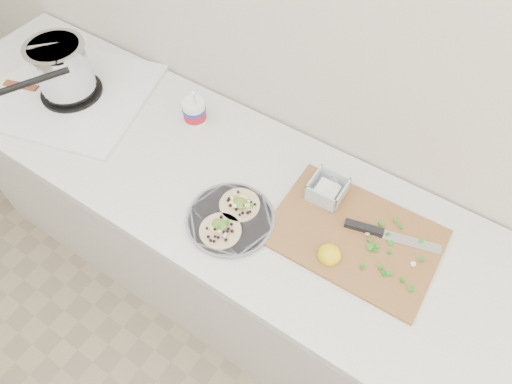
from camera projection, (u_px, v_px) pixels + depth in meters
The scene contains 6 objects.
counter at pixel (225, 238), 1.91m from camera, with size 2.44×0.66×0.90m.
stove at pixel (66, 77), 1.70m from camera, with size 0.69×0.66×0.27m.
taco_plate at pixel (230, 217), 1.42m from camera, with size 0.28×0.28×0.04m.
tub at pixel (195, 110), 1.63m from camera, with size 0.08×0.08×0.19m.
cutboard at pixel (353, 229), 1.39m from camera, with size 0.51×0.36×0.08m.
bacon_plate at pixel (22, 88), 1.78m from camera, with size 0.22×0.22×0.02m.
Camera 1 is at (0.65, 0.69, 2.11)m, focal length 32.00 mm.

